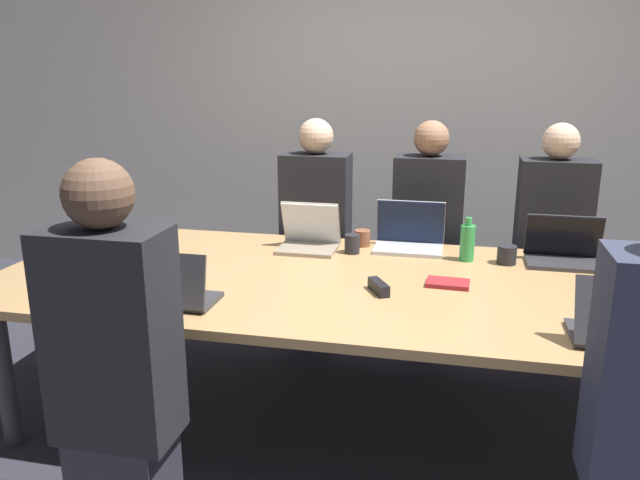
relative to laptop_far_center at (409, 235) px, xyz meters
The scene contains 18 objects.
ground_plane 0.99m from the laptop_far_center, 101.40° to the right, with size 24.00×24.00×0.00m, color #2D2D38.
curtain_wall 1.56m from the laptop_far_center, 94.57° to the left, with size 12.00×0.06×2.80m.
conference_table 0.59m from the laptop_far_center, 101.40° to the right, with size 3.53×1.38×0.73m.
laptop_far_center is the anchor object (origin of this frame).
person_far_center 0.39m from the laptop_far_center, 78.15° to the left, with size 0.40×0.24×1.38m.
cup_far_center 0.25m from the laptop_far_center, behind, with size 0.09×0.09×0.09m.
bottle_far_center 0.34m from the laptop_far_center, 27.41° to the right, with size 0.07×0.07×0.22m.
laptop_near_right 1.34m from the laptop_far_center, 51.64° to the right, with size 0.35×0.25×0.24m.
laptop_far_right 0.77m from the laptop_far_center, ahead, with size 0.37×0.23×0.24m.
person_far_right 0.87m from the laptop_far_center, 26.05° to the left, with size 0.40×0.24×1.38m.
cup_far_right 0.52m from the laptop_far_center, 18.95° to the right, with size 0.09×0.09×0.09m.
laptop_far_midleft 0.54m from the laptop_far_center, 166.47° to the right, with size 0.31×0.25×0.25m.
person_far_midleft 0.68m from the laptop_far_center, 151.64° to the left, with size 0.40×0.24×1.38m.
cup_far_midleft 0.32m from the laptop_far_center, 151.63° to the right, with size 0.08×0.08×0.10m.
laptop_near_left 1.37m from the laptop_far_center, 129.88° to the right, with size 0.36×0.23×0.24m.
person_near_left 1.77m from the laptop_far_center, 118.58° to the right, with size 0.40×0.24×1.40m.
stapler 0.72m from the laptop_far_center, 95.67° to the right, with size 0.11×0.15×0.05m.
notebook 0.60m from the laptop_far_center, 68.61° to the right, with size 0.19×0.14×0.02m.
Camera 1 is at (0.35, -2.67, 1.66)m, focal length 35.00 mm.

